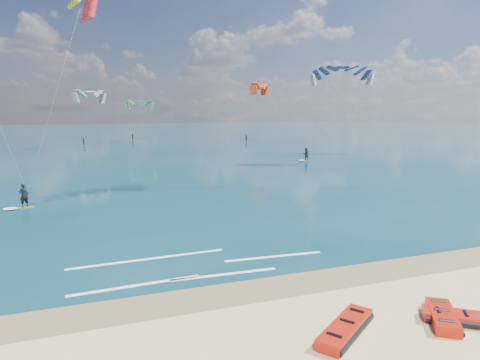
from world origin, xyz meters
name	(u,v)px	position (x,y,z in m)	size (l,w,h in m)	color
ground	(119,171)	(0.00, 40.00, 0.00)	(320.00, 320.00, 0.00)	tan
wet_sand_strip	(189,299)	(0.00, 3.00, 0.00)	(320.00, 2.40, 0.01)	brown
sea	(100,137)	(0.00, 104.00, 0.02)	(320.00, 200.00, 0.04)	#0A323B
packed_kite_left	(345,334)	(4.34, -1.33, 0.00)	(3.34, 1.22, 0.44)	#B41809
packed_kite_mid	(461,323)	(8.62, -2.08, 0.00)	(2.76, 1.17, 0.42)	#B7190C
packed_kite_right	(442,322)	(8.06, -1.78, 0.00)	(2.58, 1.22, 0.44)	#B61807
kitesurfer_main	(19,88)	(-7.37, 18.69, 8.76)	(9.07, 9.82, 17.03)	#CEF01C
kitesurfer_far	(325,106)	(28.08, 39.94, 7.76)	(10.56, 6.15, 14.60)	#9ED31F
shoreline_foam	(190,267)	(0.83, 6.29, 0.04)	(12.51, 3.70, 0.01)	white
distant_kites	(76,118)	(-5.11, 77.38, 5.60)	(75.67, 34.77, 12.56)	#F6487B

